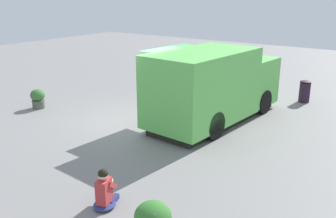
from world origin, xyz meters
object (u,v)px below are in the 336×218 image
at_px(food_truck, 214,88).
at_px(trash_bin, 305,91).
at_px(planter_flowering_far, 38,98).
at_px(person_customer, 105,192).

relative_size(food_truck, trash_bin, 6.49).
relative_size(planter_flowering_far, trash_bin, 0.84).
bearing_deg(trash_bin, person_customer, -6.12).
distance_m(planter_flowering_far, trash_bin, 10.01).
height_order(person_customer, trash_bin, trash_bin).
bearing_deg(person_customer, planter_flowering_far, -116.81).
distance_m(food_truck, person_customer, 5.88).
bearing_deg(food_truck, trash_bin, 155.79).
distance_m(person_customer, planter_flowering_far, 7.44).
bearing_deg(planter_flowering_far, trash_bin, 129.77).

